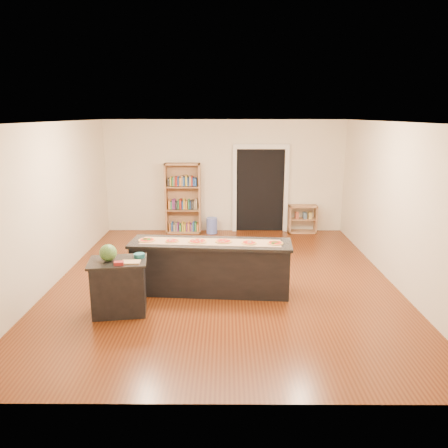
{
  "coord_description": "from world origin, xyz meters",
  "views": [
    {
      "loc": [
        0.04,
        -7.44,
        2.93
      ],
      "look_at": [
        0.0,
        0.2,
        1.0
      ],
      "focal_mm": 35.0,
      "sensor_mm": 36.0,
      "label": 1
    }
  ],
  "objects_px": {
    "kitchen_island": "(211,267)",
    "watermelon": "(108,253)",
    "waste_bin": "(212,226)",
    "bookshelf": "(183,198)",
    "side_counter": "(119,287)",
    "low_shelf": "(302,219)"
  },
  "relations": [
    {
      "from": "kitchen_island",
      "to": "watermelon",
      "type": "distance_m",
      "value": 1.77
    },
    {
      "from": "side_counter",
      "to": "bookshelf",
      "type": "distance_m",
      "value": 4.68
    },
    {
      "from": "waste_bin",
      "to": "bookshelf",
      "type": "bearing_deg",
      "value": 173.66
    },
    {
      "from": "bookshelf",
      "to": "watermelon",
      "type": "relative_size",
      "value": 6.94
    },
    {
      "from": "bookshelf",
      "to": "low_shelf",
      "type": "height_order",
      "value": "bookshelf"
    },
    {
      "from": "side_counter",
      "to": "bookshelf",
      "type": "xyz_separation_m",
      "value": [
        0.52,
        4.63,
        0.46
      ]
    },
    {
      "from": "kitchen_island",
      "to": "side_counter",
      "type": "height_order",
      "value": "kitchen_island"
    },
    {
      "from": "side_counter",
      "to": "bookshelf",
      "type": "height_order",
      "value": "bookshelf"
    },
    {
      "from": "waste_bin",
      "to": "watermelon",
      "type": "relative_size",
      "value": 1.57
    },
    {
      "from": "kitchen_island",
      "to": "watermelon",
      "type": "bearing_deg",
      "value": -146.22
    },
    {
      "from": "kitchen_island",
      "to": "low_shelf",
      "type": "bearing_deg",
      "value": 64.46
    },
    {
      "from": "waste_bin",
      "to": "watermelon",
      "type": "xyz_separation_m",
      "value": [
        -1.37,
        -4.57,
        0.76
      ]
    },
    {
      "from": "kitchen_island",
      "to": "waste_bin",
      "type": "height_order",
      "value": "kitchen_island"
    },
    {
      "from": "kitchen_island",
      "to": "watermelon",
      "type": "height_order",
      "value": "watermelon"
    },
    {
      "from": "low_shelf",
      "to": "waste_bin",
      "type": "distance_m",
      "value": 2.3
    },
    {
      "from": "kitchen_island",
      "to": "side_counter",
      "type": "relative_size",
      "value": 3.17
    },
    {
      "from": "side_counter",
      "to": "bookshelf",
      "type": "bearing_deg",
      "value": 74.95
    },
    {
      "from": "bookshelf",
      "to": "low_shelf",
      "type": "relative_size",
      "value": 2.5
    },
    {
      "from": "kitchen_island",
      "to": "bookshelf",
      "type": "relative_size",
      "value": 1.52
    },
    {
      "from": "side_counter",
      "to": "bookshelf",
      "type": "relative_size",
      "value": 0.48
    },
    {
      "from": "bookshelf",
      "to": "watermelon",
      "type": "height_order",
      "value": "bookshelf"
    },
    {
      "from": "kitchen_island",
      "to": "side_counter",
      "type": "distance_m",
      "value": 1.57
    }
  ]
}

